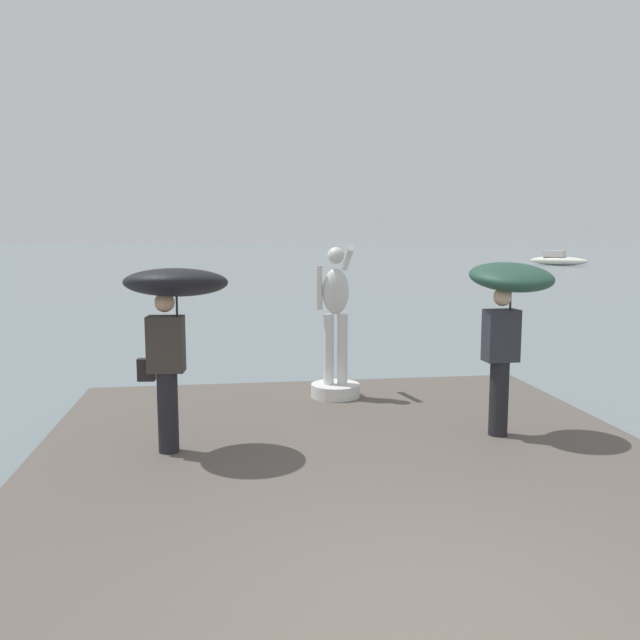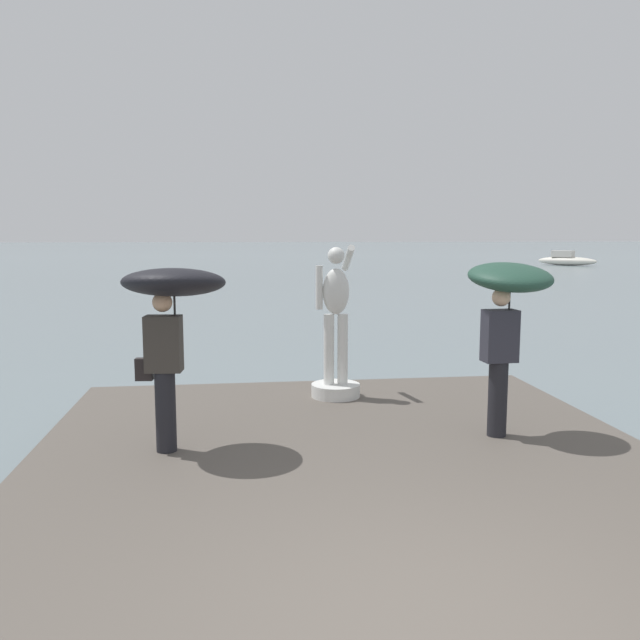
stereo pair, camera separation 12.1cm
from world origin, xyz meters
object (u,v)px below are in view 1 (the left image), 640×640
object	(u,v)px
onlooker_right	(508,300)
boat_near	(558,260)
statue_white_figure	(335,340)
onlooker_left	(174,303)

from	to	relation	value
onlooker_right	boat_near	size ratio (longest dim) A/B	0.44
statue_white_figure	onlooker_left	bearing A→B (deg)	-134.50
onlooker_left	onlooker_right	distance (m)	3.76
statue_white_figure	boat_near	distance (m)	53.72
statue_white_figure	onlooker_left	world-z (taller)	statue_white_figure
statue_white_figure	onlooker_right	size ratio (longest dim) A/B	1.06
statue_white_figure	boat_near	bearing A→B (deg)	58.80
onlooker_left	onlooker_right	world-z (taller)	onlooker_right
boat_near	statue_white_figure	bearing A→B (deg)	-121.20
onlooker_right	boat_near	xyz separation A→B (m)	(26.16, 48.00, -1.50)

